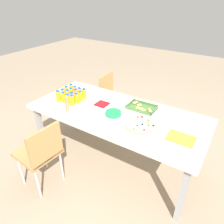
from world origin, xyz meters
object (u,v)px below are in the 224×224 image
napkin_stack (102,104)px  paper_folder (181,138)px  juice_bottle_12 (71,89)px  juice_bottle_1 (64,97)px  snack_tray (141,107)px  juice_bottle_15 (84,94)px  chair_near_left (41,151)px  cardboard_tube (67,105)px  fruit_pizza (140,125)px  plate_stack (113,113)px  juice_bottle_8 (67,92)px  juice_bottle_6 (72,97)px  juice_bottle_3 (72,100)px  juice_bottle_7 (77,98)px  juice_bottle_11 (80,96)px  chair_far_left (113,95)px  juice_bottle_9 (71,93)px  juice_bottle_5 (68,95)px  juice_bottle_14 (80,93)px  juice_bottle_2 (68,99)px  party_table (116,116)px  juice_bottle_13 (75,91)px  juice_bottle_10 (76,94)px  juice_bottle_4 (63,94)px

napkin_stack → paper_folder: bearing=-8.7°
juice_bottle_12 → paper_folder: (1.54, -0.18, -0.07)m
juice_bottle_1 → snack_tray: (0.89, 0.38, -0.05)m
juice_bottle_15 → snack_tray: size_ratio=0.42×
chair_near_left → cardboard_tube: cardboard_tube is taller
fruit_pizza → plate_stack: bearing=174.1°
chair_near_left → snack_tray: size_ratio=2.49×
chair_near_left → juice_bottle_12: bearing=24.5°
juice_bottle_8 → cardboard_tube: bearing=-46.1°
juice_bottle_8 → juice_bottle_12: juice_bottle_12 is taller
juice_bottle_1 → juice_bottle_6: juice_bottle_1 is taller
juice_bottle_3 → napkin_stack: size_ratio=0.95×
juice_bottle_7 → juice_bottle_11: juice_bottle_7 is taller
chair_far_left → juice_bottle_11: size_ratio=6.08×
juice_bottle_6 → juice_bottle_7: bearing=0.1°
juice_bottle_8 → juice_bottle_15: 0.24m
juice_bottle_9 → fruit_pizza: (1.04, -0.11, -0.06)m
plate_stack → fruit_pizza: bearing=-5.9°
cardboard_tube → paper_folder: size_ratio=0.70×
juice_bottle_11 → juice_bottle_3: bearing=-93.1°
juice_bottle_5 → napkin_stack: bearing=16.8°
chair_near_left → juice_bottle_6: (-0.15, 0.70, 0.30)m
juice_bottle_6 → juice_bottle_14: same height
juice_bottle_2 → juice_bottle_9: juice_bottle_9 is taller
juice_bottle_3 → snack_tray: juice_bottle_3 is taller
juice_bottle_2 → cardboard_tube: (0.12, -0.14, 0.03)m
juice_bottle_5 → napkin_stack: juice_bottle_5 is taller
party_table → juice_bottle_13: 0.70m
juice_bottle_8 → juice_bottle_14: (0.15, 0.08, -0.01)m
juice_bottle_15 → party_table: bearing=-7.7°
cardboard_tube → juice_bottle_10: bearing=112.8°
party_table → napkin_stack: size_ratio=13.72×
juice_bottle_8 → juice_bottle_10: size_ratio=1.03×
juice_bottle_7 → fruit_pizza: juice_bottle_7 is taller
juice_bottle_11 → paper_folder: bearing=-4.1°
juice_bottle_8 → juice_bottle_12: size_ratio=0.98×
juice_bottle_1 → juice_bottle_11: (0.15, 0.14, -0.00)m
juice_bottle_4 → juice_bottle_6: bearing=-2.8°
juice_bottle_15 → paper_folder: size_ratio=0.54×
juice_bottle_12 → juice_bottle_1: bearing=-71.9°
juice_bottle_2 → snack_tray: juice_bottle_2 is taller
juice_bottle_9 → plate_stack: 0.69m
chair_far_left → fruit_pizza: chair_far_left is taller
juice_bottle_12 → plate_stack: size_ratio=0.83×
juice_bottle_15 → snack_tray: 0.76m
juice_bottle_6 → juice_bottle_15: 0.17m
juice_bottle_6 → juice_bottle_15: bearing=64.5°
juice_bottle_12 → cardboard_tube: cardboard_tube is taller
chair_near_left → juice_bottle_7: juice_bottle_7 is taller
juice_bottle_6 → snack_tray: (0.81, 0.31, -0.05)m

